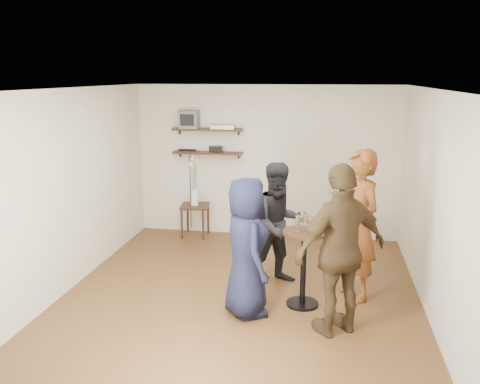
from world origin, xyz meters
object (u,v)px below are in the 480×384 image
dvd_deck (223,127)px  drinks_table (304,258)px  radio (216,149)px  person_brown (341,250)px  side_table (195,210)px  crt_monitor (189,119)px  person_navy (246,247)px  person_dark (279,224)px  person_plaid (358,225)px

dvd_deck → drinks_table: bearing=-59.6°
radio → person_brown: person_brown is taller
side_table → radio: bearing=27.1°
crt_monitor → dvd_deck: bearing=0.0°
crt_monitor → person_navy: size_ratio=0.19×
person_dark → dvd_deck: bearing=91.4°
crt_monitor → side_table: (0.11, -0.17, -1.55)m
dvd_deck → person_navy: 3.23m
person_plaid → person_brown: 0.97m
side_table → drinks_table: (1.99, -2.41, 0.14)m
person_plaid → person_dark: bearing=-134.5°
drinks_table → person_brown: person_brown is taller
dvd_deck → crt_monitor: bearing=180.0°
person_navy → person_brown: (1.07, -0.26, 0.12)m
person_dark → person_brown: size_ratio=0.88×
crt_monitor → side_table: crt_monitor is taller
side_table → person_plaid: (2.63, -2.07, 0.48)m
radio → person_brown: size_ratio=0.12×
drinks_table → person_navy: 0.76m
person_plaid → person_navy: bearing=-90.6°
dvd_deck → side_table: (-0.47, -0.17, -1.43)m
dvd_deck → person_dark: dvd_deck is taller
crt_monitor → dvd_deck: 0.60m
dvd_deck → drinks_table: 3.27m
person_dark → person_navy: person_dark is taller
crt_monitor → radio: crt_monitor is taller
person_plaid → drinks_table: bearing=-90.0°
radio → person_plaid: size_ratio=0.12×
drinks_table → dvd_deck: bearing=120.4°
crt_monitor → person_dark: bearing=-48.2°
crt_monitor → person_brown: (2.52, -3.18, -1.08)m
person_plaid → person_navy: size_ratio=1.16×
crt_monitor → person_navy: (1.46, -2.92, -1.20)m
radio → side_table: radio is taller
side_table → drinks_table: drinks_table is taller
person_plaid → radio: bearing=-162.7°
dvd_deck → person_dark: bearing=-59.2°
crt_monitor → person_plaid: bearing=-39.3°
radio → drinks_table: size_ratio=0.23×
crt_monitor → drinks_table: (2.10, -2.59, -1.41)m
side_table → person_plaid: 3.38m
person_plaid → person_brown: size_ratio=1.01×
radio → person_dark: (1.29, -1.95, -0.69)m
person_dark → person_plaid: bearing=-45.5°
crt_monitor → drinks_table: bearing=-50.9°
dvd_deck → drinks_table: dvd_deck is taller
person_brown → person_dark: bearing=-92.8°
radio → person_brown: 3.84m
dvd_deck → person_navy: size_ratio=0.24×
drinks_table → person_plaid: (0.64, 0.34, 0.34)m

